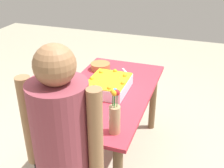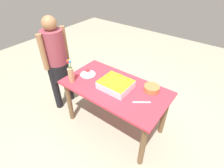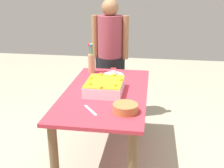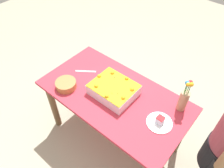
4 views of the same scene
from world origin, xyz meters
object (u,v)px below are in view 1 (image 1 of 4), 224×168
(serving_plate_with_slice, at_px, (85,119))
(fruit_bowl, at_px, (100,66))
(cake_knife, at_px, (126,72))
(person_standing, at_px, (64,157))
(flower_vase, at_px, (115,116))
(sheet_cake, at_px, (109,85))

(serving_plate_with_slice, height_order, fruit_bowl, serving_plate_with_slice)
(cake_knife, bearing_deg, fruit_bowl, -124.32)
(serving_plate_with_slice, relative_size, person_standing, 0.14)
(flower_vase, bearing_deg, sheet_cake, 23.50)
(serving_plate_with_slice, xyz_separation_m, person_standing, (-0.51, -0.11, 0.10))
(fruit_bowl, bearing_deg, flower_vase, -153.62)
(serving_plate_with_slice, height_order, cake_knife, serving_plate_with_slice)
(serving_plate_with_slice, bearing_deg, fruit_bowl, 14.14)
(sheet_cake, relative_size, cake_knife, 1.87)
(cake_knife, bearing_deg, sheet_cake, -42.78)
(sheet_cake, distance_m, flower_vase, 0.61)
(fruit_bowl, bearing_deg, person_standing, -166.57)
(sheet_cake, xyz_separation_m, serving_plate_with_slice, (-0.50, 0.00, -0.04))
(cake_knife, xyz_separation_m, fruit_bowl, (-0.01, 0.27, 0.03))
(serving_plate_with_slice, distance_m, cake_knife, 0.90)
(flower_vase, bearing_deg, fruit_bowl, 26.38)
(sheet_cake, height_order, fruit_bowl, sheet_cake)
(cake_knife, distance_m, person_standing, 1.42)
(cake_knife, height_order, fruit_bowl, fruit_bowl)
(serving_plate_with_slice, xyz_separation_m, fruit_bowl, (0.89, 0.22, 0.02))
(flower_vase, xyz_separation_m, person_standing, (-0.45, 0.14, -0.01))
(cake_knife, xyz_separation_m, flower_vase, (-0.96, -0.20, 0.13))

